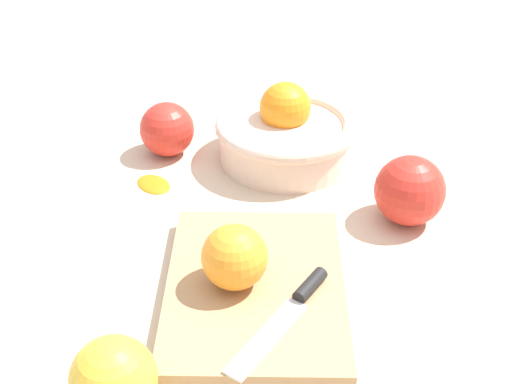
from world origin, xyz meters
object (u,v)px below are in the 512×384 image
Objects in this scene: apple_front_right at (114,379)px; apple_back_center at (410,191)px; bowl at (286,134)px; cutting_board at (255,290)px; knife at (292,307)px; apple_front_left at (167,129)px; orange_on_board at (235,257)px.

apple_back_center is (-0.20, 0.34, 0.00)m from apple_front_right.
cutting_board is (0.26, -0.10, -0.03)m from bowl.
knife is 1.72× the size of apple_front_left.
knife is at bearing 109.85° from apple_front_right.
apple_back_center reaches higher than apple_front_right.
cutting_board is at bearing -65.56° from apple_back_center.
cutting_board is 3.34× the size of apple_front_left.
apple_back_center is at bearing 114.44° from cutting_board.
cutting_board is at bearing 126.84° from apple_front_right.
cutting_board is 0.05m from orange_on_board.
apple_front_right and apple_front_left have the same top height.
orange_on_board is at bearing -101.78° from cutting_board.
bowl is at bearing 166.06° from knife.
apple_back_center reaches higher than cutting_board.
bowl is 0.20m from apple_back_center.
apple_back_center is (-0.09, 0.20, 0.03)m from cutting_board.
bowl reaches higher than apple_front_right.
apple_front_left is at bearing -130.89° from apple_back_center.
knife is 0.22m from apple_back_center.
bowl is at bearing 154.70° from orange_on_board.
bowl reaches higher than apple_front_left.
cutting_board is 0.22m from apple_back_center.
apple_front_left is (-0.05, -0.15, -0.00)m from bowl.
bowl is 1.48× the size of knife.
orange_on_board is 0.90× the size of apple_front_right.
apple_back_center is (0.17, 0.10, 0.00)m from bowl.
apple_front_left is at bearing -174.57° from orange_on_board.
apple_front_right reaches higher than cutting_board.
apple_front_left reaches higher than knife.
cutting_board is 0.31m from apple_front_left.
orange_on_board is (0.25, -0.12, 0.02)m from bowl.
bowl is 0.31m from knife.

